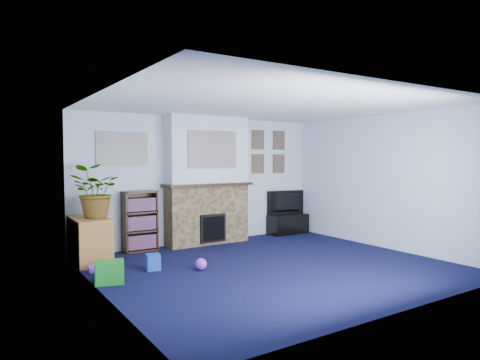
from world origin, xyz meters
TOP-DOWN VIEW (x-y plane):
  - floor at (0.00, 0.00)m, footprint 5.00×4.50m
  - ceiling at (0.00, 0.00)m, footprint 5.00×4.50m
  - wall_back at (0.00, 2.25)m, footprint 5.00×0.04m
  - wall_front at (0.00, -2.25)m, footprint 5.00×0.04m
  - wall_left at (-2.50, 0.00)m, footprint 0.04×4.50m
  - wall_right at (2.50, 0.00)m, footprint 0.04×4.50m
  - chimney_breast at (0.00, 2.05)m, footprint 1.72×0.50m
  - collage_main at (0.00, 1.84)m, footprint 1.00×0.03m
  - collage_left at (-1.55, 2.23)m, footprint 0.90×0.03m
  - portrait_tl at (1.30, 2.23)m, footprint 0.30×0.03m
  - portrait_tr at (1.85, 2.23)m, footprint 0.30×0.03m
  - portrait_bl at (1.30, 2.23)m, footprint 0.30×0.03m
  - portrait_br at (1.85, 2.23)m, footprint 0.30×0.03m
  - tv_stand at (1.95, 2.03)m, footprint 0.88×0.37m
  - television at (1.95, 2.05)m, footprint 0.88×0.26m
  - bookshelf at (-1.30, 2.11)m, footprint 0.58×0.28m
  - sideboard at (-2.24, 1.75)m, footprint 0.50×0.90m
  - potted_plant at (-2.19, 1.70)m, footprint 0.94×0.90m
  - mantel_clock at (-0.01, 2.00)m, footprint 0.10×0.06m
  - mantel_candle at (0.29, 2.00)m, footprint 0.04×0.04m
  - mantel_teddy at (-0.58, 2.00)m, footprint 0.13×0.13m
  - mantel_can at (0.66, 2.00)m, footprint 0.06×0.06m
  - green_crate at (-2.30, 0.46)m, footprint 0.43×0.38m
  - toy_ball at (-1.01, 0.39)m, footprint 0.17×0.17m
  - toy_block at (-1.58, 0.77)m, footprint 0.22×0.22m
  - toy_tube at (-2.28, 1.07)m, footprint 0.31×0.14m

SIDE VIEW (x-z plane):
  - floor at x=0.00m, z-range -0.01..0.01m
  - toy_tube at x=-2.28m, z-range -0.02..0.16m
  - toy_ball at x=-1.01m, z-range 0.00..0.18m
  - toy_block at x=-1.58m, z-range -0.01..0.23m
  - green_crate at x=-2.30m, z-range 0.00..0.28m
  - tv_stand at x=1.95m, z-range 0.02..0.43m
  - sideboard at x=-2.24m, z-range 0.00..0.70m
  - bookshelf at x=-1.30m, z-range -0.02..1.03m
  - television at x=1.95m, z-range 0.42..0.92m
  - potted_plant at x=-2.19m, z-range 0.70..1.52m
  - chimney_breast at x=0.00m, z-range -0.02..2.38m
  - wall_back at x=0.00m, z-range 0.00..2.40m
  - wall_front at x=0.00m, z-range 0.00..2.40m
  - wall_left at x=-2.50m, z-range 0.00..2.40m
  - wall_right at x=2.50m, z-range 0.00..2.40m
  - mantel_can at x=0.66m, z-range 1.15..1.27m
  - mantel_teddy at x=-0.58m, z-range 1.15..1.28m
  - mantel_clock at x=-0.01m, z-range 1.15..1.29m
  - mantel_candle at x=0.29m, z-range 1.16..1.30m
  - portrait_bl at x=1.30m, z-range 1.30..1.70m
  - portrait_br at x=1.85m, z-range 1.30..1.70m
  - collage_left at x=-1.55m, z-range 1.49..2.07m
  - collage_main at x=0.00m, z-range 1.44..2.12m
  - portrait_tl at x=1.30m, z-range 1.80..2.20m
  - portrait_tr at x=1.85m, z-range 1.80..2.20m
  - ceiling at x=0.00m, z-range 2.40..2.40m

